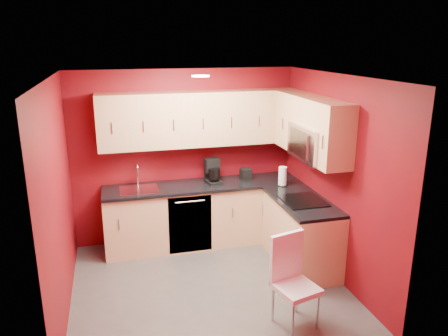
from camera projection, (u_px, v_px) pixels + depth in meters
name	position (u px, v px, depth m)	size (l,w,h in m)	color
floor	(209.00, 286.00, 5.29)	(3.20, 3.20, 0.00)	#4D4A48
ceiling	(207.00, 77.00, 4.59)	(3.20, 3.20, 0.00)	white
wall_back	(185.00, 156.00, 6.33)	(3.20, 3.20, 0.00)	maroon
wall_front	(249.00, 247.00, 3.55)	(3.20, 3.20, 0.00)	maroon
wall_left	(58.00, 202.00, 4.55)	(3.00, 3.00, 0.00)	maroon
wall_right	(335.00, 178.00, 5.34)	(3.00, 3.00, 0.00)	maroon
base_cabinets_back	(204.00, 215.00, 6.33)	(2.80, 0.60, 0.87)	#E4BA82
base_cabinets_right	(301.00, 233.00, 5.72)	(0.60, 1.30, 0.87)	#E4BA82
countertop_back	(203.00, 185.00, 6.19)	(2.80, 0.63, 0.04)	black
countertop_right	(302.00, 201.00, 5.58)	(0.63, 1.27, 0.04)	black
upper_cabinets_back	(200.00, 119.00, 6.06)	(2.80, 0.35, 0.75)	tan
upper_cabinets_right	(309.00, 121.00, 5.52)	(0.35, 1.55, 0.75)	tan
microwave	(314.00, 143.00, 5.36)	(0.42, 0.76, 0.42)	silver
cooktop	(303.00, 201.00, 5.54)	(0.50, 0.55, 0.01)	black
sink	(139.00, 187.00, 5.97)	(0.52, 0.42, 0.35)	silver
dishwasher_front	(190.00, 224.00, 6.00)	(0.60, 0.02, 0.82)	black
downlight	(201.00, 76.00, 4.87)	(0.20, 0.20, 0.01)	white
coffee_maker	(214.00, 171.00, 6.21)	(0.21, 0.28, 0.34)	black
napkin_holder	(246.00, 174.00, 6.39)	(0.15, 0.15, 0.16)	black
paper_towel	(283.00, 176.00, 6.10)	(0.15, 0.15, 0.27)	white
dining_chair	(296.00, 283.00, 4.44)	(0.39, 0.41, 0.98)	white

